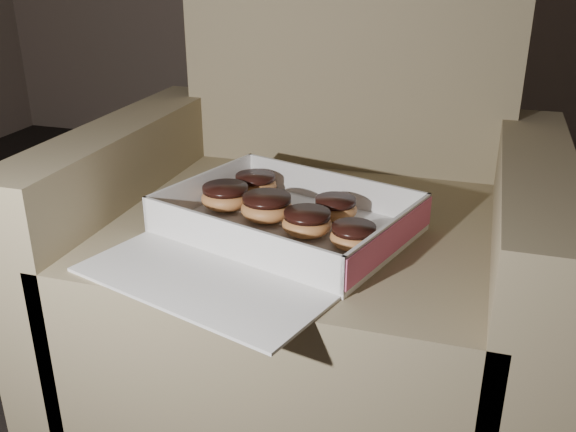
# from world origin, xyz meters

# --- Properties ---
(armchair) EXTENTS (0.86, 0.73, 0.90)m
(armchair) POSITION_xyz_m (-0.11, 0.69, 0.28)
(armchair) COLOR #827653
(armchair) RESTS_ON floor
(bakery_box) EXTENTS (0.50, 0.54, 0.07)m
(bakery_box) POSITION_xyz_m (-0.13, 0.52, 0.42)
(bakery_box) COLOR white
(bakery_box) RESTS_ON armchair
(donut_a) EXTENTS (0.07, 0.07, 0.04)m
(donut_a) POSITION_xyz_m (-0.06, 0.62, 0.43)
(donut_a) COLOR #E2904F
(donut_a) RESTS_ON bakery_box
(donut_b) EXTENTS (0.09, 0.09, 0.04)m
(donut_b) POSITION_xyz_m (-0.25, 0.60, 0.43)
(donut_b) COLOR #E2904F
(donut_b) RESTS_ON bakery_box
(donut_c) EXTENTS (0.08, 0.08, 0.04)m
(donut_c) POSITION_xyz_m (-0.09, 0.54, 0.43)
(donut_c) COLOR #E2904F
(donut_c) RESTS_ON bakery_box
(donut_d) EXTENTS (0.08, 0.08, 0.04)m
(donut_d) POSITION_xyz_m (-0.23, 0.68, 0.43)
(donut_d) COLOR #E2904F
(donut_d) RESTS_ON bakery_box
(donut_e) EXTENTS (0.09, 0.09, 0.04)m
(donut_e) POSITION_xyz_m (-0.17, 0.58, 0.43)
(donut_e) COLOR #E2904F
(donut_e) RESTS_ON bakery_box
(donut_f) EXTENTS (0.07, 0.07, 0.04)m
(donut_f) POSITION_xyz_m (-0.00, 0.51, 0.43)
(donut_f) COLOR #E2904F
(donut_f) RESTS_ON bakery_box
(crumb_a) EXTENTS (0.01, 0.01, 0.00)m
(crumb_a) POSITION_xyz_m (-0.27, 0.49, 0.41)
(crumb_a) COLOR black
(crumb_a) RESTS_ON bakery_box
(crumb_b) EXTENTS (0.01, 0.01, 0.00)m
(crumb_b) POSITION_xyz_m (-0.26, 0.48, 0.41)
(crumb_b) COLOR black
(crumb_b) RESTS_ON bakery_box
(crumb_c) EXTENTS (0.01, 0.01, 0.00)m
(crumb_c) POSITION_xyz_m (-0.24, 0.51, 0.41)
(crumb_c) COLOR black
(crumb_c) RESTS_ON bakery_box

